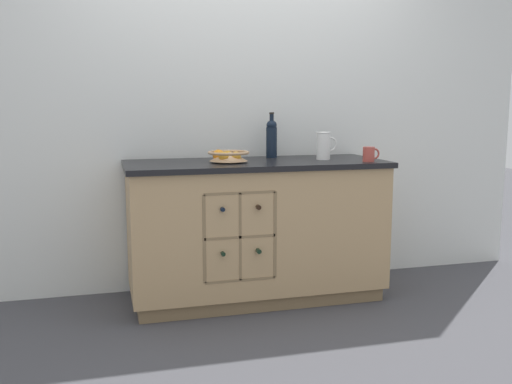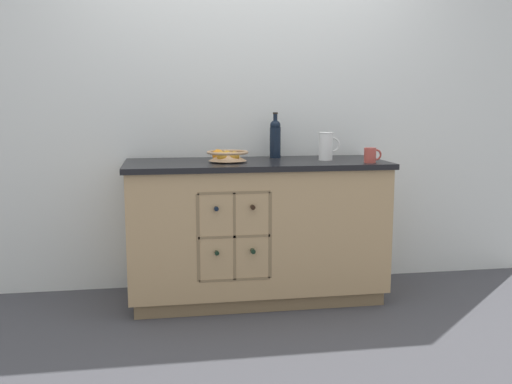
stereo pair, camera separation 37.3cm
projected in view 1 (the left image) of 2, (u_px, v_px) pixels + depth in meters
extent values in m
plane|color=#424247|center=(256.00, 297.00, 3.85)|extent=(14.00, 14.00, 0.00)
cube|color=silver|center=(242.00, 106.00, 4.02)|extent=(4.40, 0.06, 2.55)
cube|color=olive|center=(256.00, 291.00, 3.84)|extent=(1.59, 0.57, 0.09)
cube|color=tan|center=(256.00, 226.00, 3.77)|extent=(1.65, 0.63, 0.80)
cube|color=black|center=(256.00, 164.00, 3.71)|extent=(1.69, 0.67, 0.03)
cube|color=olive|center=(236.00, 234.00, 3.52)|extent=(0.44, 0.01, 0.54)
cube|color=olive|center=(203.00, 238.00, 3.41)|extent=(0.02, 0.10, 0.54)
cube|color=olive|center=(273.00, 233.00, 3.53)|extent=(0.02, 0.10, 0.54)
cube|color=olive|center=(239.00, 278.00, 3.51)|extent=(0.44, 0.10, 0.02)
cube|color=olive|center=(238.00, 235.00, 3.47)|extent=(0.44, 0.10, 0.02)
cube|color=olive|center=(238.00, 192.00, 3.43)|extent=(0.44, 0.10, 0.02)
cube|color=olive|center=(238.00, 235.00, 3.47)|extent=(0.02, 0.10, 0.54)
cylinder|color=black|center=(217.00, 247.00, 3.56)|extent=(0.07, 0.21, 0.07)
cylinder|color=black|center=(222.00, 253.00, 3.42)|extent=(0.03, 0.09, 0.03)
cylinder|color=black|center=(251.00, 244.00, 3.62)|extent=(0.08, 0.21, 0.08)
cylinder|color=black|center=(257.00, 250.00, 3.47)|extent=(0.03, 0.09, 0.03)
cylinder|color=black|center=(217.00, 205.00, 3.51)|extent=(0.07, 0.18, 0.07)
cylinder|color=black|center=(222.00, 209.00, 3.38)|extent=(0.03, 0.08, 0.03)
cylinder|color=black|center=(251.00, 202.00, 3.59)|extent=(0.08, 0.21, 0.08)
cylinder|color=black|center=(257.00, 206.00, 3.44)|extent=(0.03, 0.09, 0.03)
cylinder|color=tan|center=(229.00, 162.00, 3.63)|extent=(0.12, 0.12, 0.01)
cone|color=tan|center=(229.00, 156.00, 3.62)|extent=(0.24, 0.24, 0.06)
torus|color=tan|center=(229.00, 153.00, 3.62)|extent=(0.27, 0.27, 0.02)
sphere|color=gold|center=(236.00, 157.00, 3.59)|extent=(0.06, 0.06, 0.06)
sphere|color=gold|center=(228.00, 156.00, 3.63)|extent=(0.07, 0.07, 0.07)
sphere|color=gold|center=(224.00, 157.00, 3.57)|extent=(0.07, 0.07, 0.07)
sphere|color=orange|center=(219.00, 155.00, 3.63)|extent=(0.07, 0.07, 0.07)
cylinder|color=white|center=(323.00, 146.00, 3.81)|extent=(0.09, 0.09, 0.18)
torus|color=white|center=(324.00, 132.00, 3.79)|extent=(0.10, 0.10, 0.01)
torus|color=white|center=(330.00, 144.00, 3.82)|extent=(0.10, 0.01, 0.10)
cylinder|color=#B7473D|center=(369.00, 154.00, 3.68)|extent=(0.08, 0.08, 0.09)
torus|color=#B7473D|center=(374.00, 154.00, 3.69)|extent=(0.07, 0.01, 0.07)
cylinder|color=black|center=(272.00, 142.00, 3.94)|extent=(0.08, 0.08, 0.21)
sphere|color=black|center=(272.00, 125.00, 3.92)|extent=(0.07, 0.07, 0.07)
cylinder|color=black|center=(272.00, 121.00, 3.92)|extent=(0.03, 0.03, 0.09)
cylinder|color=black|center=(272.00, 113.00, 3.91)|extent=(0.03, 0.03, 0.01)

